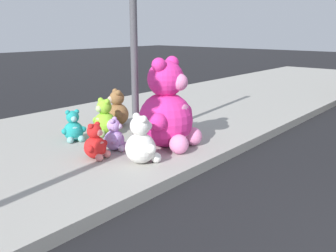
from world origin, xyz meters
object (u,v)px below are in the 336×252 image
plush_white (142,143)px  plush_lavender (115,137)px  plush_lime (104,120)px  sign_pole (134,30)px  plush_pink_large (168,112)px  plush_teal (74,128)px  plush_brown (116,111)px  plush_red (96,144)px

plush_white → plush_lavender: plush_white is taller
plush_lime → sign_pole: bearing=-78.9°
plush_pink_large → plush_teal: bearing=120.2°
plush_teal → plush_brown: bearing=10.7°
plush_red → plush_brown: bearing=39.3°
plush_teal → plush_white: bearing=-89.7°
plush_lime → plush_lavender: 0.86m
plush_lime → plush_brown: 0.60m
plush_teal → plush_lime: 0.55m
sign_pole → plush_teal: 1.79m
sign_pole → plush_teal: (-0.67, 0.72, -1.50)m
plush_red → plush_pink_large: bearing=-21.1°
plush_lime → plush_teal: bearing=171.3°
plush_brown → plush_red: (-1.35, -1.11, -0.07)m
plush_lime → plush_lavender: (-0.42, -0.75, -0.05)m
plush_lavender → plush_red: bearing=-170.0°
plush_white → plush_lime: 1.51m
plush_brown → plush_white: bearing=-122.1°
plush_pink_large → plush_lavender: (-0.63, 0.47, -0.34)m
sign_pole → plush_white: (-0.66, -0.78, -1.43)m
sign_pole → plush_lime: sign_pole is taller
plush_lavender → plush_brown: plush_brown is taller
plush_lime → plush_brown: bearing=28.4°
sign_pole → plush_teal: size_ratio=6.39×
plush_lime → plush_pink_large: bearing=-80.0°
plush_white → plush_lime: size_ratio=1.08×
sign_pole → plush_lime: 1.59m
plush_lavender → plush_teal: bearing=98.8°
plush_red → plush_white: bearing=-64.0°
sign_pole → plush_white: 1.76m
sign_pole → plush_brown: 1.75m
sign_pole → plush_red: 1.78m
plush_lime → plush_red: size_ratio=1.22×
plush_pink_large → plush_lime: 1.27m
sign_pole → plush_lavender: size_ratio=6.63×
plush_white → plush_red: plush_white is taller
plush_pink_large → plush_red: plush_pink_large is taller
plush_white → plush_brown: plush_brown is taller
plush_white → plush_teal: bearing=90.3°
plush_pink_large → plush_brown: 1.56m
plush_white → plush_lavender: 0.68m
plush_pink_large → plush_teal: size_ratio=2.66×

